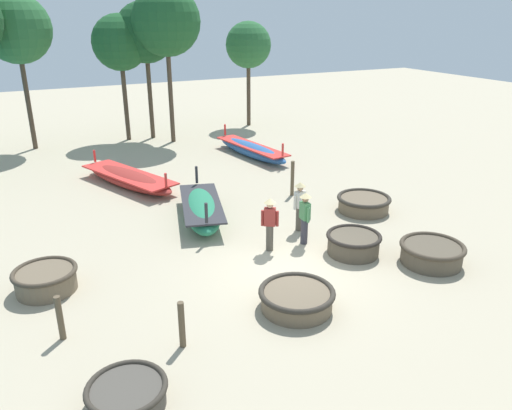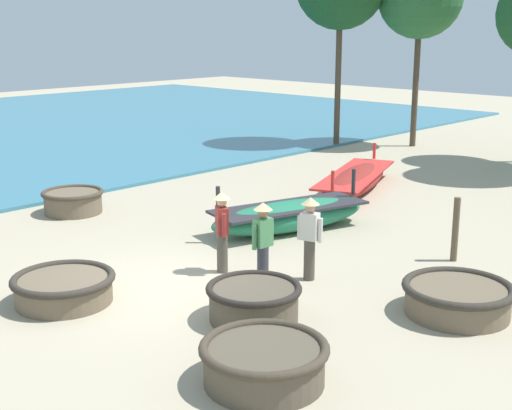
% 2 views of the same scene
% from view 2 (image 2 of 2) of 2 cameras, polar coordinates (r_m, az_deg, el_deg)
% --- Properties ---
extents(ground_plane, '(80.00, 80.00, 0.00)m').
position_cam_2_polar(ground_plane, '(13.76, -7.38, -6.65)').
color(ground_plane, tan).
extents(coracle_front_left, '(1.63, 1.63, 0.61)m').
position_cam_2_polar(coracle_front_left, '(19.53, -14.44, 0.33)').
color(coracle_front_left, brown).
rests_on(coracle_front_left, ground).
extents(coracle_center, '(1.86, 1.86, 0.52)m').
position_cam_2_polar(coracle_center, '(13.37, -15.14, -6.37)').
color(coracle_center, brown).
rests_on(coracle_center, ground).
extents(coracle_tilted, '(1.64, 1.64, 0.63)m').
position_cam_2_polar(coracle_tilted, '(12.17, -0.17, -7.68)').
color(coracle_tilted, brown).
rests_on(coracle_tilted, ground).
extents(coracle_nearest, '(1.93, 1.93, 0.56)m').
position_cam_2_polar(coracle_nearest, '(12.87, 15.83, -7.13)').
color(coracle_nearest, brown).
rests_on(coracle_nearest, ground).
extents(coracle_front_right, '(1.84, 1.84, 0.60)m').
position_cam_2_polar(coracle_front_right, '(10.16, 0.65, -12.39)').
color(coracle_front_right, brown).
rests_on(coracle_front_right, ground).
extents(long_boat_red_hull, '(3.19, 5.51, 1.06)m').
position_cam_2_polar(long_boat_red_hull, '(21.76, 7.94, 2.00)').
color(long_boat_red_hull, maroon).
rests_on(long_boat_red_hull, ground).
extents(long_boat_ochre_hull, '(2.35, 4.40, 1.33)m').
position_cam_2_polar(long_boat_ochre_hull, '(17.28, 2.68, -0.85)').
color(long_boat_ochre_hull, '#237551').
rests_on(long_boat_ochre_hull, ground).
extents(fisherman_standing_left, '(0.46, 0.37, 1.67)m').
position_cam_2_polar(fisherman_standing_left, '(14.26, -2.74, -1.74)').
color(fisherman_standing_left, '#4C473D').
rests_on(fisherman_standing_left, ground).
extents(fisherman_with_hat, '(0.36, 0.53, 1.67)m').
position_cam_2_polar(fisherman_with_hat, '(13.43, 0.56, -2.74)').
color(fisherman_with_hat, '#383842').
rests_on(fisherman_with_hat, ground).
extents(fisherman_standing_right, '(0.51, 0.36, 1.67)m').
position_cam_2_polar(fisherman_standing_right, '(13.86, 4.33, -2.24)').
color(fisherman_standing_right, '#4C473D').
rests_on(fisherman_standing_right, ground).
extents(mooring_post_inland, '(0.14, 0.14, 1.38)m').
position_cam_2_polar(mooring_post_inland, '(15.58, 15.67, -1.89)').
color(mooring_post_inland, brown).
rests_on(mooring_post_inland, ground).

